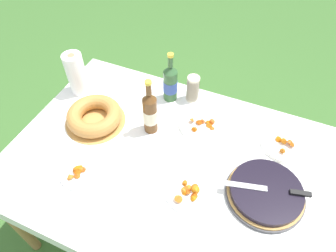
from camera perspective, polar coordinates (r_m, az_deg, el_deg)
ground_plane at (r=2.17m, az=0.82°, el=-18.21°), size 16.00×16.00×0.00m
garden_table at (r=1.55m, az=1.10°, el=-8.22°), size 1.64×1.09×0.76m
tablecloth at (r=1.50m, az=1.13°, el=-7.06°), size 1.65×1.10×0.10m
berry_tart at (r=1.43m, az=18.06°, el=-11.97°), size 0.35×0.35×0.06m
serving_knife at (r=1.41m, az=19.58°, el=-11.36°), size 0.37×0.11×0.01m
bundt_cake at (r=1.67m, az=-13.84°, el=1.85°), size 0.33×0.33×0.09m
cup_stack at (r=1.73m, az=4.75°, el=7.13°), size 0.07×0.07×0.16m
cider_bottle_green at (r=1.70m, az=0.45°, el=8.21°), size 0.08×0.08×0.31m
cider_bottle_amber at (r=1.52m, az=-3.42°, el=2.57°), size 0.08×0.08×0.34m
snack_plate_near at (r=1.65m, az=21.17°, el=-3.26°), size 0.23×0.23×0.05m
snack_plate_left at (r=1.50m, az=-16.56°, el=-8.35°), size 0.20×0.20×0.06m
snack_plate_right at (r=1.39m, az=3.63°, el=-12.58°), size 0.19×0.19×0.06m
snack_plate_far at (r=1.63m, az=6.13°, el=0.34°), size 0.23×0.23×0.05m
paper_towel_roll at (r=1.82m, az=-17.05°, el=9.49°), size 0.11×0.11×0.26m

